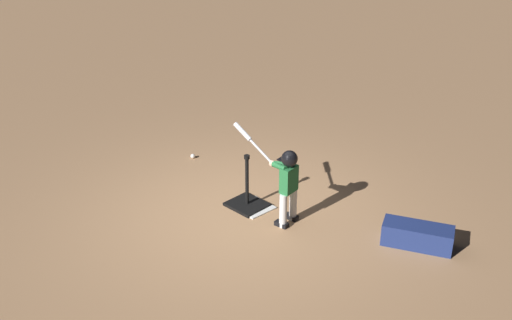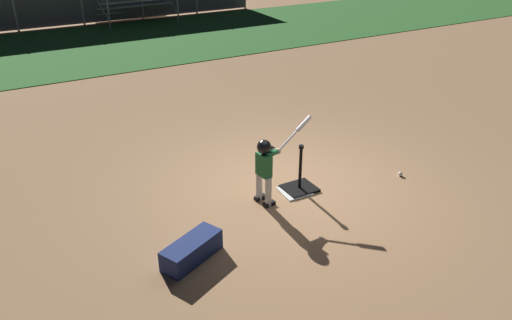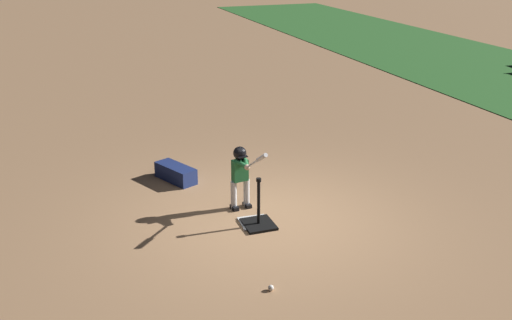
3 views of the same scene
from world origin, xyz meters
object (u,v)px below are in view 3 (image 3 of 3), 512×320
(baseball, at_px, (271,288))
(equipment_bag, at_px, (176,173))
(batting_tee, at_px, (259,220))
(batter_child, at_px, (241,170))

(baseball, bearing_deg, equipment_bag, -175.15)
(batting_tee, xyz_separation_m, batter_child, (-0.65, -0.06, 0.57))
(batting_tee, relative_size, equipment_bag, 0.92)
(batting_tee, bearing_deg, batter_child, -175.02)
(batter_child, height_order, baseball, batter_child)
(batting_tee, xyz_separation_m, equipment_bag, (-2.16, -0.78, 0.05))
(batting_tee, relative_size, baseball, 10.39)
(batting_tee, relative_size, batter_child, 0.64)
(batter_child, xyz_separation_m, baseball, (2.35, -0.40, -0.62))
(baseball, distance_m, equipment_bag, 3.88)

